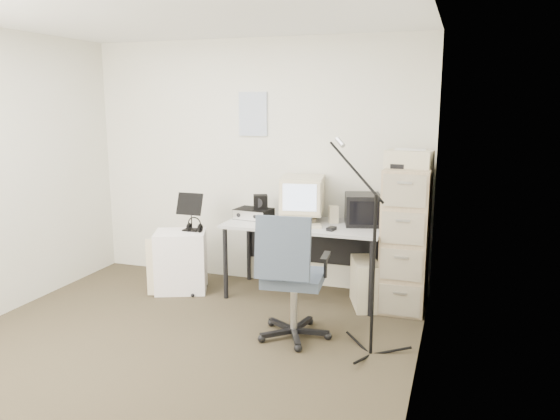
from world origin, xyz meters
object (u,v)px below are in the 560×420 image
(office_chair, at_px, (294,275))
(side_cart, at_px, (181,261))
(desk, at_px, (304,260))
(filing_cabinet, at_px, (406,239))

(office_chair, height_order, side_cart, office_chair)
(office_chair, xyz_separation_m, side_cart, (-1.40, 0.70, -0.22))
(desk, height_order, office_chair, office_chair)
(filing_cabinet, height_order, desk, filing_cabinet)
(filing_cabinet, height_order, office_chair, filing_cabinet)
(filing_cabinet, xyz_separation_m, desk, (-0.95, -0.03, -0.29))
(desk, distance_m, office_chair, 0.97)
(desk, relative_size, office_chair, 1.44)
(filing_cabinet, relative_size, desk, 0.87)
(desk, distance_m, side_cart, 1.24)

